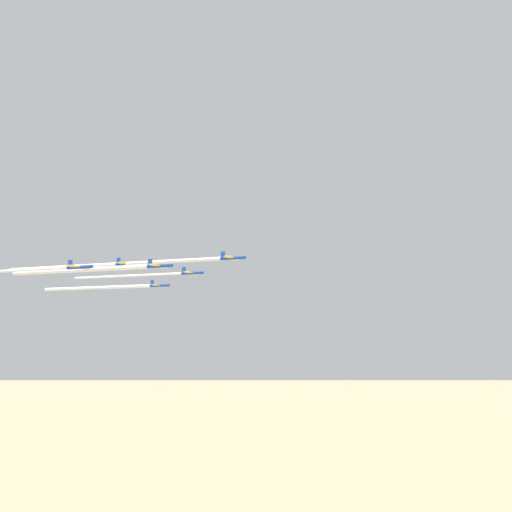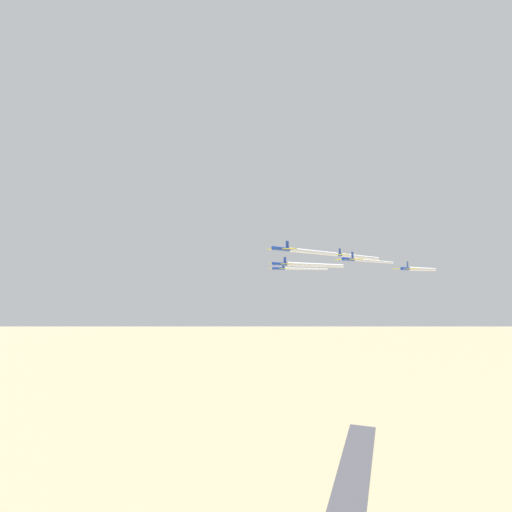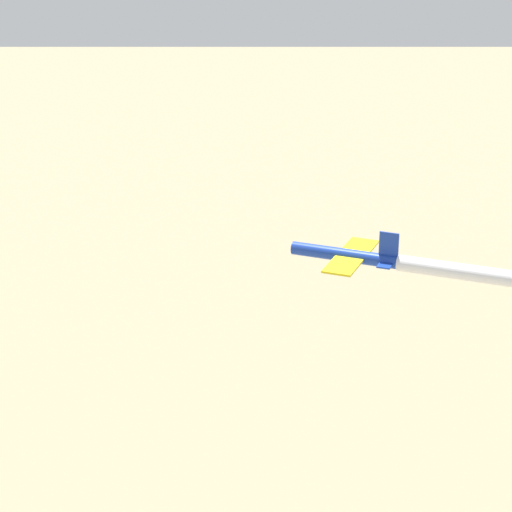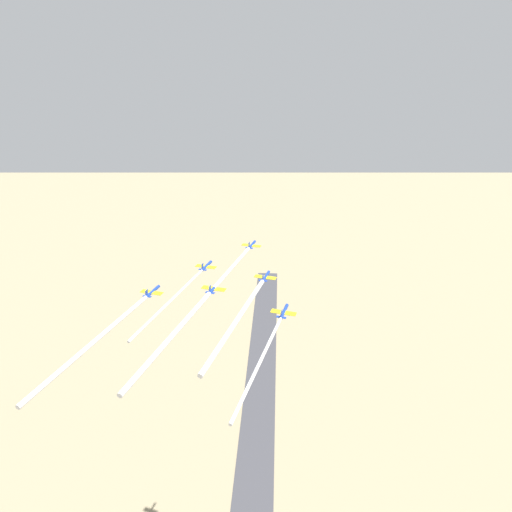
% 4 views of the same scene
% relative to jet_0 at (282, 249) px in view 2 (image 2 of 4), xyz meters
% --- Properties ---
extents(jet_0, '(7.79, 8.04, 2.70)m').
position_rel_jet_0_xyz_m(jet_0, '(0.00, 0.00, 0.00)').
color(jet_0, '#19389E').
extents(jet_1, '(7.79, 8.04, 2.70)m').
position_rel_jet_0_xyz_m(jet_1, '(-15.15, -15.38, -2.33)').
color(jet_1, '#19389E').
extents(jet_2, '(7.79, 8.04, 2.70)m').
position_rel_jet_0_xyz_m(jet_2, '(6.08, -20.72, -3.34)').
color(jet_2, '#19389E').
extents(jet_3, '(7.79, 8.04, 2.70)m').
position_rel_jet_0_xyz_m(jet_3, '(-30.31, -30.75, -4.86)').
color(jet_3, '#19389E').
extents(jet_4, '(7.79, 8.04, 2.70)m').
position_rel_jet_0_xyz_m(jet_4, '(-9.08, -36.09, -0.06)').
color(jet_4, '#19389E').
extents(jet_5, '(7.79, 8.04, 2.70)m').
position_rel_jet_0_xyz_m(jet_5, '(12.15, -41.43, -4.55)').
color(jet_5, '#19389E').
extents(smoke_trail_0, '(9.34, 32.91, 1.17)m').
position_rel_jet_0_xyz_m(smoke_trail_0, '(-5.00, -19.90, -0.04)').
color(smoke_trail_0, white).
extents(smoke_trail_1, '(11.49, 42.88, 0.78)m').
position_rel_jet_0_xyz_m(smoke_trail_1, '(-21.42, -40.31, -2.36)').
color(smoke_trail_1, white).
extents(smoke_trail_2, '(13.35, 48.18, 1.36)m').
position_rel_jet_0_xyz_m(smoke_trail_2, '(-0.84, -48.22, -3.38)').
color(smoke_trail_2, white).
extents(smoke_trail_3, '(13.18, 48.00, 1.22)m').
position_rel_jet_0_xyz_m(smoke_trail_3, '(-37.21, -58.18, -4.90)').
color(smoke_trail_3, white).
extents(smoke_trail_4, '(12.06, 43.31, 1.28)m').
position_rel_jet_0_xyz_m(smoke_trail_4, '(-15.39, -61.17, -0.10)').
color(smoke_trail_4, white).
extents(smoke_trail_5, '(10.70, 39.63, 0.81)m').
position_rel_jet_0_xyz_m(smoke_trail_5, '(6.29, -64.73, -4.59)').
color(smoke_trail_5, white).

